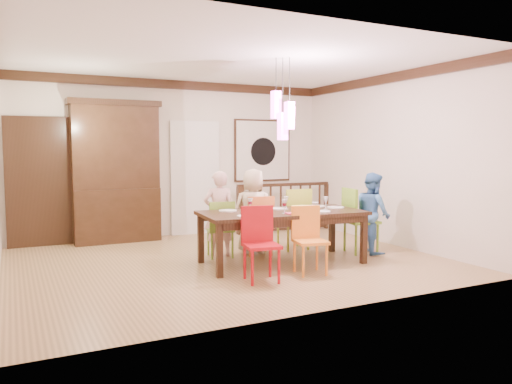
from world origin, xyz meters
name	(u,v)px	position (x,y,z in m)	size (l,w,h in m)	color
floor	(229,261)	(0.00, 0.00, 0.00)	(6.00, 6.00, 0.00)	olive
ceiling	(228,59)	(0.00, 0.00, 2.90)	(6.00, 6.00, 0.00)	white
wall_back	(177,159)	(0.00, 2.50, 1.45)	(6.00, 6.00, 0.00)	beige
wall_right	(391,160)	(3.00, 0.00, 1.45)	(5.00, 5.00, 0.00)	beige
crown_molding	(228,65)	(0.00, 0.00, 2.82)	(6.00, 5.00, 0.16)	black
panel_door	(39,184)	(-2.40, 2.45, 1.05)	(1.04, 0.07, 2.24)	black
white_doorway	(195,179)	(0.35, 2.46, 1.05)	(0.97, 0.05, 2.22)	silver
painting	(263,151)	(1.80, 2.46, 1.60)	(1.25, 0.06, 1.25)	black
pendant_cluster	(283,115)	(0.63, -0.44, 2.11)	(0.27, 0.21, 1.14)	#FF4CCC
dining_table	(282,216)	(0.63, -0.44, 0.67)	(2.39, 1.24, 0.75)	black
chair_far_left	(220,225)	(0.00, 0.34, 0.49)	(0.46, 0.46, 0.86)	#76A633
chair_far_mid	(258,221)	(0.59, 0.24, 0.53)	(0.49, 0.49, 0.92)	#BB5824
chair_far_right	(293,214)	(1.28, 0.35, 0.57)	(0.47, 0.47, 1.00)	#A5B42F
chair_near_left	(262,239)	(-0.08, -1.20, 0.53)	(0.48, 0.48, 0.92)	#AB0B14
chair_near_mid	(311,236)	(0.67, -1.15, 0.50)	(0.46, 0.46, 0.88)	orange
chair_end_right	(361,216)	(2.10, -0.37, 0.59)	(0.53, 0.53, 1.02)	#699D27
china_hutch	(116,172)	(-1.17, 2.30, 1.24)	(1.57, 0.46, 2.47)	black
balustrade	(286,206)	(2.06, 1.95, 0.50)	(2.07, 0.19, 0.96)	black
person_far_left	(219,214)	(0.01, 0.41, 0.65)	(0.48, 0.31, 1.30)	beige
person_far_mid	(253,211)	(0.57, 0.36, 0.67)	(0.65, 0.42, 1.33)	beige
person_end_right	(373,213)	(2.25, -0.47, 0.64)	(0.62, 0.48, 1.27)	#427AB9
serving_bowl	(302,209)	(0.89, -0.56, 0.79)	(0.30, 0.30, 0.07)	#D5D03C
small_bowl	(264,210)	(0.36, -0.42, 0.78)	(0.21, 0.21, 0.07)	white
cup_left	(255,210)	(0.16, -0.55, 0.80)	(0.13, 0.13, 0.10)	silver
cup_right	(315,205)	(1.25, -0.34, 0.79)	(0.10, 0.10, 0.09)	silver
plate_far_left	(228,211)	(-0.06, -0.09, 0.76)	(0.26, 0.26, 0.01)	white
plate_far_mid	(277,209)	(0.69, -0.19, 0.76)	(0.26, 0.26, 0.01)	white
plate_far_right	(316,206)	(1.38, -0.19, 0.76)	(0.26, 0.26, 0.01)	white
plate_near_left	(247,216)	(-0.06, -0.73, 0.76)	(0.26, 0.26, 0.01)	white
plate_near_mid	(322,211)	(1.09, -0.76, 0.76)	(0.26, 0.26, 0.01)	white
plate_end_right	(336,207)	(1.55, -0.45, 0.76)	(0.26, 0.26, 0.01)	white
wine_glass_a	(250,205)	(0.20, -0.28, 0.84)	(0.08, 0.08, 0.19)	#590C19
wine_glass_b	(286,203)	(0.80, -0.27, 0.84)	(0.08, 0.08, 0.19)	silver
wine_glass_c	(284,207)	(0.54, -0.67, 0.84)	(0.08, 0.08, 0.19)	#590C19
wine_glass_d	(326,203)	(1.31, -0.55, 0.84)	(0.08, 0.08, 0.19)	silver
napkin	(292,213)	(0.62, -0.75, 0.76)	(0.18, 0.14, 0.01)	#D83359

